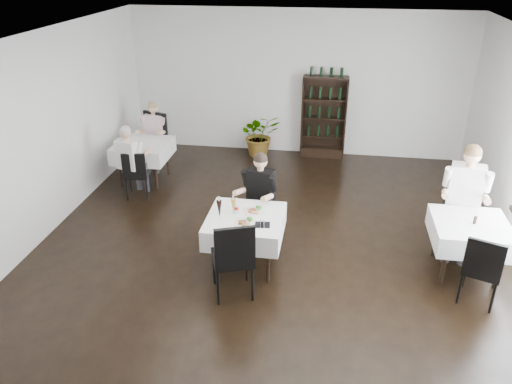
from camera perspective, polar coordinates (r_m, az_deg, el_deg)
room_shell at (r=6.41m, az=1.34°, el=2.71°), size 9.00×9.00×9.00m
wine_shelf at (r=10.64m, az=7.74°, el=8.38°), size 0.90×0.28×1.75m
main_table at (r=6.84m, az=-1.23°, el=-3.90°), size 1.03×1.03×0.77m
left_table at (r=9.65m, az=-12.77°, el=4.67°), size 0.98×0.98×0.77m
right_table at (r=7.28m, az=23.23°, el=-4.28°), size 0.98×0.98×0.77m
potted_tree at (r=10.71m, az=0.44°, el=6.57°), size 1.05×0.99×0.92m
main_chair_far at (r=7.53m, az=0.63°, el=-1.86°), size 0.46×0.46×0.90m
main_chair_near at (r=6.23m, az=-2.60°, el=-7.24°), size 0.64×0.64×1.09m
left_chair_far at (r=10.15m, az=-11.77°, el=6.06°), size 0.66×0.66×1.15m
left_chair_near at (r=9.01m, az=-13.55°, el=2.26°), size 0.48×0.48×0.89m
right_chair_far at (r=7.98m, az=22.20°, el=-2.20°), size 0.48×0.48×0.91m
right_chair_near at (r=6.74m, az=24.48°, el=-7.75°), size 0.57×0.57×0.97m
diner_main at (r=7.34m, az=0.27°, el=0.04°), size 0.59×0.63×1.41m
diner_left_far at (r=10.15m, az=-11.60°, el=6.89°), size 0.52×0.52×1.36m
diner_left_near at (r=9.00m, az=-14.12°, el=4.07°), size 0.56×0.60×1.35m
diner_right_far at (r=7.56m, az=22.79°, el=-0.10°), size 0.68×0.71×1.66m
plate_far at (r=6.87m, az=-0.15°, el=-2.16°), size 0.34×0.34×0.08m
plate_near at (r=6.58m, az=-1.22°, el=-3.52°), size 0.29×0.29×0.08m
pilsner_dark at (r=6.69m, az=-4.21°, el=-1.97°), size 0.07×0.07×0.32m
pilsner_lager at (r=6.78m, az=-2.60°, el=-1.67°), size 0.07×0.07×0.29m
coke_bottle at (r=6.81m, az=-2.26°, el=-1.74°), size 0.06×0.06×0.23m
napkin_cutlery at (r=6.56m, az=0.71°, el=-3.75°), size 0.22×0.23×0.02m
pepper_mill at (r=7.18m, az=23.75°, el=-2.95°), size 0.05×0.05×0.11m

